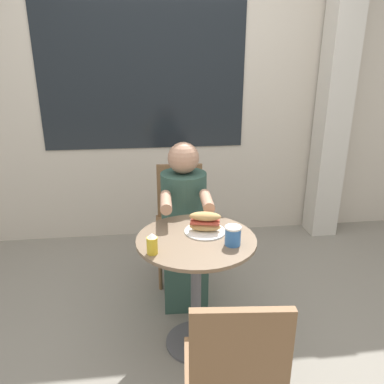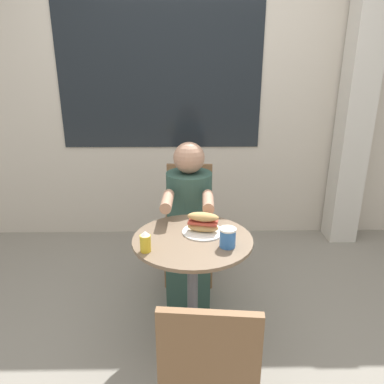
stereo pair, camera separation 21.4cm
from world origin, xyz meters
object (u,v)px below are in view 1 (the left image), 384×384
at_px(empty_chair_across, 235,373).
at_px(condiment_bottle, 152,244).
at_px(cafe_table, 196,269).
at_px(seated_diner, 184,233).
at_px(sandwich_on_plate, 205,224).
at_px(diner_chair, 180,211).
at_px(drink_cup, 233,236).

relative_size(empty_chair_across, condiment_bottle, 7.67).
relative_size(cafe_table, seated_diner, 0.63).
bearing_deg(condiment_bottle, seated_diner, 70.64).
height_order(empty_chair_across, sandwich_on_plate, empty_chair_across).
height_order(seated_diner, sandwich_on_plate, seated_diner).
distance_m(diner_chair, seated_diner, 0.35).
xyz_separation_m(empty_chair_across, sandwich_on_plate, (0.01, 0.82, 0.24)).
relative_size(diner_chair, condiment_bottle, 7.67).
bearing_deg(seated_diner, condiment_bottle, 72.97).
bearing_deg(drink_cup, condiment_bottle, -174.10).
distance_m(seated_diner, condiment_bottle, 0.73).
distance_m(seated_diner, empty_chair_across, 1.25).
bearing_deg(condiment_bottle, diner_chair, 76.85).
bearing_deg(drink_cup, empty_chair_across, -101.39).
relative_size(seated_diner, drink_cup, 10.88).
bearing_deg(sandwich_on_plate, diner_chair, 95.13).
relative_size(sandwich_on_plate, condiment_bottle, 2.05).
xyz_separation_m(seated_diner, empty_chair_across, (0.06, -1.25, 0.03)).
xyz_separation_m(drink_cup, condiment_bottle, (-0.42, -0.04, 0.00)).
bearing_deg(drink_cup, seated_diner, 108.03).
bearing_deg(sandwich_on_plate, seated_diner, 99.87).
height_order(diner_chair, empty_chair_across, same).
bearing_deg(seated_diner, diner_chair, -88.51).
xyz_separation_m(diner_chair, condiment_bottle, (-0.23, -0.99, 0.24)).
bearing_deg(diner_chair, empty_chair_across, 94.38).
relative_size(diner_chair, sandwich_on_plate, 3.74).
height_order(cafe_table, drink_cup, drink_cup).
distance_m(cafe_table, condiment_bottle, 0.37).
height_order(cafe_table, sandwich_on_plate, sandwich_on_plate).
xyz_separation_m(cafe_table, diner_chair, (-0.01, 0.84, 0.01)).
height_order(sandwich_on_plate, condiment_bottle, sandwich_on_plate).
distance_m(empty_chair_across, drink_cup, 0.71).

